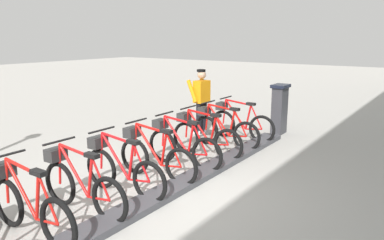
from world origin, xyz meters
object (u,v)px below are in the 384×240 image
(bike_docked_4, at_px, (154,156))
(bike_docked_6, at_px, (80,184))
(payment_kiosk, at_px, (279,108))
(bike_docked_0, at_px, (239,122))
(bike_docked_3, at_px, (181,145))
(bike_docked_5, at_px, (121,168))
(bike_docked_2, at_px, (203,136))
(worker_near_rack, at_px, (201,99))
(bike_docked_1, at_px, (223,129))
(bike_docked_7, at_px, (27,205))

(bike_docked_4, relative_size, bike_docked_6, 1.00)
(payment_kiosk, bearing_deg, bike_docked_0, 62.69)
(payment_kiosk, relative_size, bike_docked_3, 0.74)
(bike_docked_3, xyz_separation_m, bike_docked_5, (0.00, 1.61, 0.00))
(bike_docked_2, relative_size, worker_near_rack, 1.04)
(bike_docked_1, height_order, bike_docked_6, same)
(bike_docked_1, distance_m, worker_near_rack, 1.41)
(bike_docked_3, xyz_separation_m, worker_near_rack, (1.09, -2.38, 0.48))
(bike_docked_0, height_order, bike_docked_2, same)
(worker_near_rack, bearing_deg, bike_docked_6, 102.77)
(bike_docked_1, bearing_deg, worker_near_rack, -35.20)
(bike_docked_0, relative_size, bike_docked_3, 1.00)
(payment_kiosk, bearing_deg, worker_near_rack, 34.68)
(bike_docked_1, xyz_separation_m, bike_docked_5, (0.00, 3.22, 0.00))
(payment_kiosk, distance_m, bike_docked_3, 3.58)
(payment_kiosk, xyz_separation_m, bike_docked_5, (0.57, 5.13, -0.24))
(bike_docked_4, distance_m, bike_docked_7, 2.41)
(bike_docked_6, bearing_deg, bike_docked_4, -90.00)
(bike_docked_3, distance_m, bike_docked_6, 2.41)
(payment_kiosk, height_order, bike_docked_3, payment_kiosk)
(payment_kiosk, relative_size, bike_docked_0, 0.74)
(bike_docked_1, relative_size, bike_docked_5, 1.00)
(payment_kiosk, xyz_separation_m, bike_docked_3, (0.57, 3.52, -0.24))
(bike_docked_4, relative_size, worker_near_rack, 1.04)
(bike_docked_0, height_order, bike_docked_3, same)
(payment_kiosk, bearing_deg, bike_docked_3, 80.78)
(bike_docked_6, xyz_separation_m, bike_docked_7, (0.00, 0.80, 0.00))
(bike_docked_0, distance_m, bike_docked_4, 3.22)
(bike_docked_1, height_order, bike_docked_2, same)
(bike_docked_6, bearing_deg, payment_kiosk, -95.50)
(payment_kiosk, relative_size, bike_docked_2, 0.74)
(bike_docked_1, relative_size, bike_docked_2, 1.00)
(payment_kiosk, xyz_separation_m, bike_docked_1, (0.57, 1.91, -0.24))
(payment_kiosk, xyz_separation_m, bike_docked_0, (0.57, 1.11, -0.24))
(worker_near_rack, bearing_deg, bike_docked_3, 114.56)
(bike_docked_6, bearing_deg, bike_docked_0, -90.00)
(bike_docked_6, relative_size, bike_docked_7, 1.00)
(bike_docked_1, distance_m, bike_docked_2, 0.80)
(bike_docked_0, height_order, bike_docked_6, same)
(payment_kiosk, height_order, bike_docked_2, payment_kiosk)
(bike_docked_1, relative_size, bike_docked_7, 1.00)
(bike_docked_1, height_order, bike_docked_5, same)
(bike_docked_5, distance_m, bike_docked_7, 1.61)
(bike_docked_0, relative_size, bike_docked_4, 1.00)
(bike_docked_3, bearing_deg, bike_docked_4, 90.00)
(bike_docked_4, xyz_separation_m, worker_near_rack, (1.09, -3.18, 0.48))
(bike_docked_0, distance_m, bike_docked_3, 2.41)
(bike_docked_6, bearing_deg, bike_docked_5, -90.00)
(bike_docked_2, bearing_deg, bike_docked_7, 90.00)
(bike_docked_0, relative_size, bike_docked_1, 1.00)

